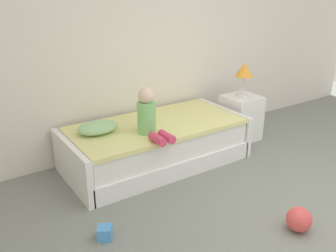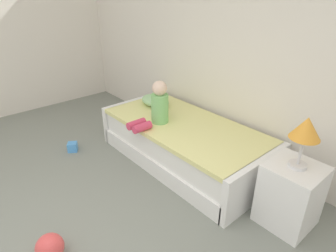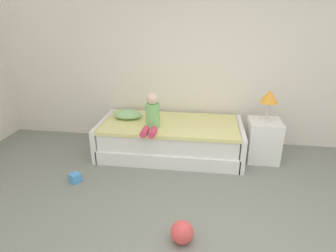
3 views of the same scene
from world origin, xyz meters
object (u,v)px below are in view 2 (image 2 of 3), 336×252
bed (184,142)px  table_lamp (306,131)px  child_figure (157,107)px  pillow (155,101)px  toy_ball (50,247)px  toy_block (73,147)px  nightstand (290,195)px

bed → table_lamp: (1.35, 0.00, 0.69)m
child_figure → pillow: bearing=143.4°
bed → table_lamp: 1.52m
table_lamp → toy_ball: (-1.01, -1.77, -0.83)m
table_lamp → pillow: size_ratio=1.02×
toy_ball → toy_block: 1.66m
toy_ball → toy_block: (-1.44, 0.82, -0.05)m
nightstand → pillow: size_ratio=1.36×
nightstand → toy_block: (-2.45, -0.95, -0.24)m
table_lamp → toy_block: table_lamp is taller
child_figure → bed: bearing=45.4°
bed → pillow: (-0.67, 0.10, 0.32)m
table_lamp → pillow: table_lamp is taller
table_lamp → toy_block: size_ratio=3.86×
nightstand → child_figure: 1.64m
bed → toy_block: bed is taller
table_lamp → toy_ball: bearing=-119.7°
toy_ball → child_figure: bearing=110.2°
toy_ball → toy_block: toy_ball is taller
child_figure → toy_ball: (0.57, -1.54, -0.60)m
pillow → toy_ball: bearing=-61.7°
table_lamp → child_figure: (-1.58, -0.23, -0.23)m
bed → child_figure: 0.56m
nightstand → child_figure: bearing=-171.7°
table_lamp → pillow: bearing=177.2°
bed → pillow: bearing=171.5°
table_lamp → toy_ball: size_ratio=2.05×
child_figure → toy_block: bearing=-140.5°
nightstand → toy_block: nightstand is taller
nightstand → pillow: bearing=177.2°
pillow → child_figure: bearing=-36.6°
bed → toy_ball: size_ratio=9.63×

